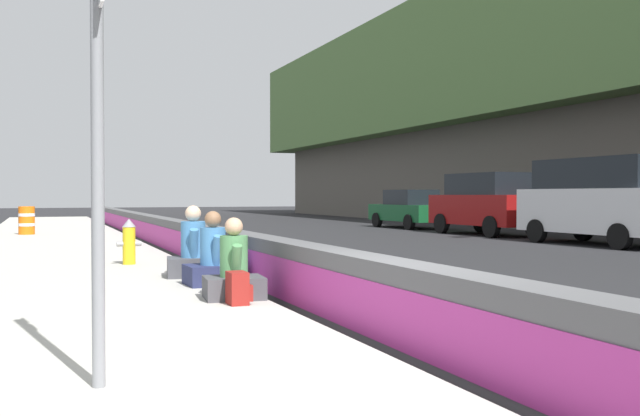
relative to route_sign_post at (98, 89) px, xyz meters
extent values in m
plane|color=#232326|center=(0.79, -2.77, -2.21)|extent=(160.00, 160.00, 0.00)
cube|color=#B5B2A8|center=(0.79, -0.12, -2.14)|extent=(80.00, 4.40, 0.14)
cube|color=#545456|center=(0.79, -2.77, -1.79)|extent=(76.00, 0.44, 0.85)
cube|color=#B2338C|center=(0.79, -2.54, -1.83)|extent=(74.48, 0.01, 0.54)
cylinder|color=gray|center=(0.00, 0.00, -0.27)|extent=(0.09, 0.09, 3.60)
cylinder|color=gold|center=(8.81, -1.21, -1.71)|extent=(0.24, 0.24, 0.72)
cone|color=gray|center=(8.81, -1.21, -1.27)|extent=(0.26, 0.26, 0.16)
cylinder|color=gray|center=(8.81, -1.38, -1.68)|extent=(0.10, 0.12, 0.10)
cylinder|color=gray|center=(8.81, -1.04, -1.68)|extent=(0.10, 0.12, 0.10)
cube|color=#424247|center=(3.71, -1.94, -1.93)|extent=(0.71, 0.81, 0.28)
cylinder|color=#4C8951|center=(3.71, -1.94, -1.52)|extent=(0.36, 0.36, 0.53)
sphere|color=tan|center=(3.71, -1.94, -1.14)|extent=(0.23, 0.23, 0.23)
cylinder|color=#4C8951|center=(3.91, -1.96, -1.58)|extent=(0.28, 0.15, 0.47)
cylinder|color=#4C8951|center=(3.52, -1.92, -1.58)|extent=(0.28, 0.15, 0.47)
cube|color=#23284C|center=(5.20, -2.01, -1.92)|extent=(0.70, 0.81, 0.30)
cylinder|color=#427FB7|center=(5.20, -2.01, -1.50)|extent=(0.38, 0.38, 0.56)
sphere|color=#8E6647|center=(5.20, -2.01, -1.10)|extent=(0.25, 0.25, 0.25)
cylinder|color=#427FB7|center=(5.41, -2.00, -1.55)|extent=(0.29, 0.14, 0.49)
cylinder|color=#427FB7|center=(4.99, -2.02, -1.55)|extent=(0.29, 0.14, 0.49)
cube|color=#424247|center=(6.36, -1.95, -1.91)|extent=(0.82, 0.93, 0.31)
cylinder|color=#427FB7|center=(6.36, -1.95, -1.46)|extent=(0.40, 0.40, 0.59)
sphere|color=beige|center=(6.36, -1.95, -1.04)|extent=(0.26, 0.26, 0.26)
cylinder|color=#427FB7|center=(6.58, -1.99, -1.52)|extent=(0.32, 0.18, 0.52)
cylinder|color=#427FB7|center=(6.15, -1.92, -1.52)|extent=(0.32, 0.18, 0.52)
cube|color=maroon|center=(3.22, -1.85, -1.87)|extent=(0.32, 0.22, 0.40)
cube|color=maroon|center=(3.22, -1.99, -1.93)|extent=(0.22, 0.06, 0.20)
cylinder|color=orange|center=(20.63, 0.81, -1.60)|extent=(0.52, 0.52, 0.95)
cylinder|color=white|center=(20.63, 0.81, -1.41)|extent=(0.54, 0.54, 0.10)
cylinder|color=white|center=(20.63, 0.81, -1.74)|extent=(0.54, 0.54, 0.10)
cube|color=silver|center=(11.04, -14.96, -1.20)|extent=(5.16, 2.11, 1.30)
cube|color=black|center=(10.94, -14.97, -0.10)|extent=(4.15, 1.89, 0.90)
cylinder|color=black|center=(12.64, -13.97, -1.85)|extent=(0.73, 0.24, 0.72)
cylinder|color=black|center=(12.70, -15.86, -1.85)|extent=(0.73, 0.24, 0.72)
cylinder|color=black|center=(9.38, -14.07, -1.85)|extent=(0.73, 0.24, 0.72)
cube|color=maroon|center=(16.75, -14.97, -1.28)|extent=(4.86, 2.08, 1.10)
cube|color=black|center=(16.65, -14.97, -0.33)|extent=(3.15, 1.83, 0.80)
cylinder|color=black|center=(18.26, -14.00, -1.83)|extent=(0.77, 0.24, 0.76)
cylinder|color=black|center=(18.32, -15.84, -1.83)|extent=(0.77, 0.24, 0.76)
cylinder|color=black|center=(15.19, -14.10, -1.83)|extent=(0.77, 0.24, 0.76)
cylinder|color=black|center=(15.25, -15.94, -1.83)|extent=(0.77, 0.24, 0.76)
cube|color=#145128|center=(22.42, -14.91, -1.52)|extent=(4.55, 1.92, 0.72)
cube|color=black|center=(22.32, -14.91, -0.83)|extent=(2.24, 1.68, 0.66)
cylinder|color=black|center=(23.83, -14.00, -1.88)|extent=(0.67, 0.24, 0.66)
cylinder|color=black|center=(23.88, -15.73, -1.88)|extent=(0.67, 0.24, 0.66)
cylinder|color=black|center=(20.95, -14.08, -1.88)|extent=(0.67, 0.24, 0.66)
cylinder|color=black|center=(21.00, -15.81, -1.88)|extent=(0.67, 0.24, 0.66)
camera|label=1|loc=(-5.08, 0.38, -0.74)|focal=39.39mm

